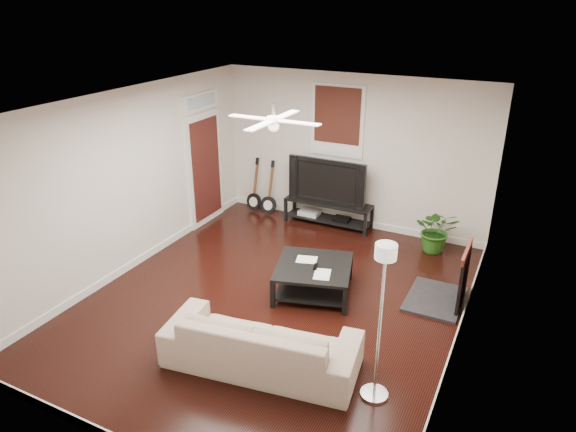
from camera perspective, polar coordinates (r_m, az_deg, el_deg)
name	(u,v)px	position (r m, az deg, el deg)	size (l,w,h in m)	color
room	(275,209)	(6.90, -1.48, 0.73)	(5.01, 6.01, 2.81)	black
brick_accent	(481,216)	(7.15, 20.41, 0.02)	(0.02, 2.20, 2.80)	#9F4833
fireplace	(449,274)	(7.57, 17.27, -6.14)	(0.80, 1.10, 0.92)	black
window_back	(337,121)	(9.44, 5.43, 10.35)	(1.00, 0.06, 1.30)	#3C1A10
door_left	(205,159)	(9.71, -9.13, 6.24)	(0.08, 1.00, 2.50)	white
tv_stand	(328,213)	(9.82, 4.42, 0.34)	(1.65, 0.44, 0.46)	black
tv	(330,180)	(9.60, 4.58, 3.99)	(1.48, 0.19, 0.85)	black
coffee_table	(313,279)	(7.62, 2.81, -6.88)	(1.06, 1.06, 0.45)	black
sofa	(261,341)	(6.20, -2.95, -13.56)	(2.27, 0.89, 0.66)	#BBA98C
floor_lamp	(380,324)	(5.51, 10.05, -11.64)	(0.30, 0.30, 1.85)	silver
potted_plant	(437,230)	(9.06, 16.00, -1.51)	(0.70, 0.61, 0.78)	#255B1A
guitar_left	(254,185)	(10.34, -3.80, 3.38)	(0.33, 0.23, 1.08)	black
guitar_right	(268,189)	(10.15, -2.17, 3.03)	(0.33, 0.23, 1.08)	black
ceiling_fan	(274,120)	(6.54, -1.59, 10.49)	(1.24, 1.24, 0.32)	white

